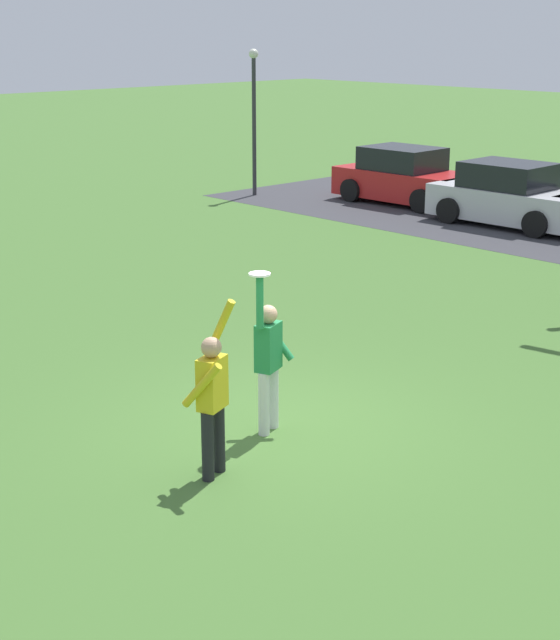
{
  "coord_description": "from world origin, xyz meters",
  "views": [
    {
      "loc": [
        8.44,
        -7.96,
        4.91
      ],
      "look_at": [
        0.27,
        -0.25,
        1.53
      ],
      "focal_mm": 55.06,
      "sensor_mm": 36.0,
      "label": 1
    }
  ],
  "objects_px": {
    "person_defender": "(212,395)",
    "parked_car_red": "(405,178)",
    "lamppost_by_lot": "(254,108)",
    "parked_car_silver": "(511,197)",
    "frisbee_disc": "(260,274)",
    "person_catcher": "(268,357)"
  },
  "relations": [
    {
      "from": "frisbee_disc",
      "to": "parked_car_red",
      "type": "distance_m",
      "value": 17.22
    },
    {
      "from": "person_defender",
      "to": "frisbee_disc",
      "type": "height_order",
      "value": "frisbee_disc"
    },
    {
      "from": "frisbee_disc",
      "to": "person_defender",
      "type": "bearing_deg",
      "value": -68.76
    },
    {
      "from": "person_defender",
      "to": "lamppost_by_lot",
      "type": "relative_size",
      "value": 0.48
    },
    {
      "from": "frisbee_disc",
      "to": "parked_car_silver",
      "type": "relative_size",
      "value": 0.06
    },
    {
      "from": "parked_car_silver",
      "to": "person_defender",
      "type": "bearing_deg",
      "value": -69.05
    },
    {
      "from": "person_defender",
      "to": "lamppost_by_lot",
      "type": "bearing_deg",
      "value": 25.46
    },
    {
      "from": "person_defender",
      "to": "parked_car_red",
      "type": "distance_m",
      "value": 18.33
    },
    {
      "from": "lamppost_by_lot",
      "to": "parked_car_silver",
      "type": "bearing_deg",
      "value": 11.83
    },
    {
      "from": "parked_car_silver",
      "to": "lamppost_by_lot",
      "type": "height_order",
      "value": "lamppost_by_lot"
    },
    {
      "from": "person_catcher",
      "to": "parked_car_red",
      "type": "height_order",
      "value": "person_catcher"
    },
    {
      "from": "frisbee_disc",
      "to": "parked_car_red",
      "type": "relative_size",
      "value": 0.06
    },
    {
      "from": "person_defender",
      "to": "parked_car_red",
      "type": "height_order",
      "value": "person_defender"
    },
    {
      "from": "person_catcher",
      "to": "parked_car_silver",
      "type": "bearing_deg",
      "value": -178.91
    },
    {
      "from": "person_defender",
      "to": "parked_car_red",
      "type": "relative_size",
      "value": 0.49
    },
    {
      "from": "person_catcher",
      "to": "lamppost_by_lot",
      "type": "relative_size",
      "value": 0.49
    },
    {
      "from": "person_defender",
      "to": "parked_car_silver",
      "type": "xyz_separation_m",
      "value": [
        -6.06,
        14.82,
        -0.25
      ]
    },
    {
      "from": "person_defender",
      "to": "parked_car_red",
      "type": "bearing_deg",
      "value": 11.79
    },
    {
      "from": "person_catcher",
      "to": "lamppost_by_lot",
      "type": "distance_m",
      "value": 17.99
    },
    {
      "from": "lamppost_by_lot",
      "to": "person_defender",
      "type": "bearing_deg",
      "value": -43.3
    },
    {
      "from": "person_defender",
      "to": "lamppost_by_lot",
      "type": "distance_m",
      "value": 19.26
    },
    {
      "from": "parked_car_silver",
      "to": "lamppost_by_lot",
      "type": "xyz_separation_m",
      "value": [
        -7.91,
        -1.66,
        1.86
      ]
    }
  ]
}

